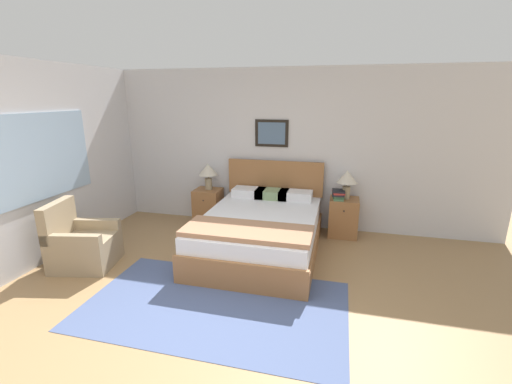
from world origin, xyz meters
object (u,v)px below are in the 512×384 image
object	(u,v)px
bed	(261,231)
nightstand_by_door	(343,217)
table_lamp_near_window	(208,171)
nightstand_near_window	(208,206)
table_lamp_by_door	(347,179)
armchair	(81,245)

from	to	relation	value
bed	nightstand_by_door	world-z (taller)	bed
table_lamp_near_window	nightstand_near_window	bearing A→B (deg)	-134.45
nightstand_by_door	table_lamp_by_door	world-z (taller)	table_lamp_by_door
nightstand_by_door	table_lamp_near_window	bearing A→B (deg)	179.58
armchair	nightstand_by_door	size ratio (longest dim) A/B	1.41
table_lamp_near_window	armchair	bearing A→B (deg)	-119.05
bed	armchair	xyz separation A→B (m)	(-2.16, -0.99, -0.02)
bed	nightstand_near_window	size ratio (longest dim) A/B	3.58
armchair	nightstand_near_window	distance (m)	2.12
nightstand_near_window	table_lamp_by_door	bearing A→B (deg)	0.42
armchair	table_lamp_by_door	size ratio (longest dim) A/B	1.93
bed	armchair	bearing A→B (deg)	-155.51
table_lamp_near_window	table_lamp_by_door	world-z (taller)	same
nightstand_near_window	table_lamp_by_door	size ratio (longest dim) A/B	1.37
table_lamp_by_door	nightstand_near_window	bearing A→B (deg)	-179.58
armchair	nightstand_by_door	distance (m)	3.79
nightstand_near_window	table_lamp_by_door	world-z (taller)	table_lamp_by_door
armchair	table_lamp_near_window	size ratio (longest dim) A/B	1.93
bed	nightstand_by_door	size ratio (longest dim) A/B	3.58
bed	table_lamp_near_window	xyz separation A→B (m)	(-1.12, 0.89, 0.62)
nightstand_by_door	nightstand_near_window	bearing A→B (deg)	180.00
armchair	table_lamp_near_window	xyz separation A→B (m)	(1.04, 1.87, 0.65)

